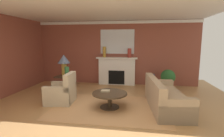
{
  "coord_description": "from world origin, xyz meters",
  "views": [
    {
      "loc": [
        1.11,
        -4.6,
        1.88
      ],
      "look_at": [
        0.25,
        1.03,
        1.0
      ],
      "focal_mm": 27.32,
      "sensor_mm": 36.0,
      "label": 1
    }
  ],
  "objects_px": {
    "potted_plant": "(168,78)",
    "vase_on_side_table": "(67,72)",
    "vase_tall_corner": "(151,81)",
    "mantel_mirror": "(117,42)",
    "table_lamp": "(64,61)",
    "coffee_table": "(110,97)",
    "vase_mantel_left": "(104,52)",
    "armchair_near_window": "(62,93)",
    "fireplace": "(117,72)",
    "side_table": "(65,84)",
    "vase_mantel_right": "(129,53)",
    "sofa": "(164,98)"
  },
  "relations": [
    {
      "from": "potted_plant",
      "to": "vase_on_side_table",
      "type": "bearing_deg",
      "value": -160.88
    },
    {
      "from": "vase_on_side_table",
      "to": "vase_tall_corner",
      "type": "relative_size",
      "value": 0.6
    },
    {
      "from": "mantel_mirror",
      "to": "table_lamp",
      "type": "xyz_separation_m",
      "value": [
        -1.67,
        -1.88,
        -0.68
      ]
    },
    {
      "from": "coffee_table",
      "to": "vase_mantel_left",
      "type": "xyz_separation_m",
      "value": [
        -0.69,
        2.71,
        1.12
      ]
    },
    {
      "from": "armchair_near_window",
      "to": "coffee_table",
      "type": "bearing_deg",
      "value": -6.93
    },
    {
      "from": "mantel_mirror",
      "to": "vase_tall_corner",
      "type": "xyz_separation_m",
      "value": [
        1.49,
        -0.42,
        -1.62
      ]
    },
    {
      "from": "potted_plant",
      "to": "fireplace",
      "type": "bearing_deg",
      "value": 163.22
    },
    {
      "from": "vase_on_side_table",
      "to": "potted_plant",
      "type": "relative_size",
      "value": 0.41
    },
    {
      "from": "mantel_mirror",
      "to": "vase_on_side_table",
      "type": "height_order",
      "value": "mantel_mirror"
    },
    {
      "from": "side_table",
      "to": "vase_mantel_right",
      "type": "relative_size",
      "value": 1.78
    },
    {
      "from": "vase_tall_corner",
      "to": "table_lamp",
      "type": "bearing_deg",
      "value": -155.16
    },
    {
      "from": "coffee_table",
      "to": "vase_mantel_left",
      "type": "bearing_deg",
      "value": 104.25
    },
    {
      "from": "mantel_mirror",
      "to": "vase_mantel_left",
      "type": "xyz_separation_m",
      "value": [
        -0.55,
        -0.17,
        -0.44
      ]
    },
    {
      "from": "fireplace",
      "to": "armchair_near_window",
      "type": "bearing_deg",
      "value": -118.78
    },
    {
      "from": "fireplace",
      "to": "armchair_near_window",
      "type": "xyz_separation_m",
      "value": [
        -1.41,
        -2.57,
        -0.27
      ]
    },
    {
      "from": "sofa",
      "to": "vase_mantel_right",
      "type": "height_order",
      "value": "vase_mantel_right"
    },
    {
      "from": "vase_on_side_table",
      "to": "vase_mantel_right",
      "type": "bearing_deg",
      "value": 41.57
    },
    {
      "from": "sofa",
      "to": "potted_plant",
      "type": "relative_size",
      "value": 2.62
    },
    {
      "from": "mantel_mirror",
      "to": "vase_mantel_left",
      "type": "distance_m",
      "value": 0.73
    },
    {
      "from": "vase_mantel_right",
      "to": "potted_plant",
      "type": "bearing_deg",
      "value": -20.66
    },
    {
      "from": "armchair_near_window",
      "to": "coffee_table",
      "type": "xyz_separation_m",
      "value": [
        1.55,
        -0.19,
        0.03
      ]
    },
    {
      "from": "vase_mantel_right",
      "to": "vase_mantel_left",
      "type": "relative_size",
      "value": 0.84
    },
    {
      "from": "side_table",
      "to": "mantel_mirror",
      "type": "bearing_deg",
      "value": 48.49
    },
    {
      "from": "potted_plant",
      "to": "vase_mantel_right",
      "type": "bearing_deg",
      "value": 159.34
    },
    {
      "from": "vase_mantel_right",
      "to": "vase_tall_corner",
      "type": "relative_size",
      "value": 0.69
    },
    {
      "from": "mantel_mirror",
      "to": "vase_mantel_right",
      "type": "distance_m",
      "value": 0.75
    },
    {
      "from": "mantel_mirror",
      "to": "fireplace",
      "type": "bearing_deg",
      "value": -90.0
    },
    {
      "from": "armchair_near_window",
      "to": "potted_plant",
      "type": "height_order",
      "value": "armchair_near_window"
    },
    {
      "from": "coffee_table",
      "to": "vase_tall_corner",
      "type": "bearing_deg",
      "value": 61.1
    },
    {
      "from": "vase_on_side_table",
      "to": "potted_plant",
      "type": "distance_m",
      "value": 3.84
    },
    {
      "from": "side_table",
      "to": "vase_tall_corner",
      "type": "height_order",
      "value": "side_table"
    },
    {
      "from": "sofa",
      "to": "potted_plant",
      "type": "height_order",
      "value": "sofa"
    },
    {
      "from": "fireplace",
      "to": "vase_mantel_right",
      "type": "xyz_separation_m",
      "value": [
        0.55,
        -0.05,
        0.84
      ]
    },
    {
      "from": "sofa",
      "to": "vase_tall_corner",
      "type": "height_order",
      "value": "sofa"
    },
    {
      "from": "side_table",
      "to": "potted_plant",
      "type": "height_order",
      "value": "potted_plant"
    },
    {
      "from": "coffee_table",
      "to": "potted_plant",
      "type": "height_order",
      "value": "potted_plant"
    },
    {
      "from": "vase_mantel_right",
      "to": "vase_on_side_table",
      "type": "bearing_deg",
      "value": -138.43
    },
    {
      "from": "mantel_mirror",
      "to": "vase_on_side_table",
      "type": "bearing_deg",
      "value": -127.13
    },
    {
      "from": "side_table",
      "to": "vase_mantel_left",
      "type": "height_order",
      "value": "vase_mantel_left"
    },
    {
      "from": "fireplace",
      "to": "vase_on_side_table",
      "type": "bearing_deg",
      "value": -128.85
    },
    {
      "from": "table_lamp",
      "to": "vase_on_side_table",
      "type": "height_order",
      "value": "table_lamp"
    },
    {
      "from": "sofa",
      "to": "table_lamp",
      "type": "relative_size",
      "value": 2.91
    },
    {
      "from": "vase_mantel_left",
      "to": "potted_plant",
      "type": "distance_m",
      "value": 2.87
    },
    {
      "from": "armchair_near_window",
      "to": "potted_plant",
      "type": "distance_m",
      "value": 4.01
    },
    {
      "from": "table_lamp",
      "to": "side_table",
      "type": "bearing_deg",
      "value": 180.0
    },
    {
      "from": "mantel_mirror",
      "to": "vase_tall_corner",
      "type": "height_order",
      "value": "mantel_mirror"
    },
    {
      "from": "fireplace",
      "to": "vase_mantel_right",
      "type": "relative_size",
      "value": 4.57
    },
    {
      "from": "vase_mantel_left",
      "to": "fireplace",
      "type": "bearing_deg",
      "value": 5.15
    },
    {
      "from": "vase_mantel_left",
      "to": "vase_tall_corner",
      "type": "height_order",
      "value": "vase_mantel_left"
    },
    {
      "from": "fireplace",
      "to": "vase_tall_corner",
      "type": "bearing_deg",
      "value": -11.35
    }
  ]
}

